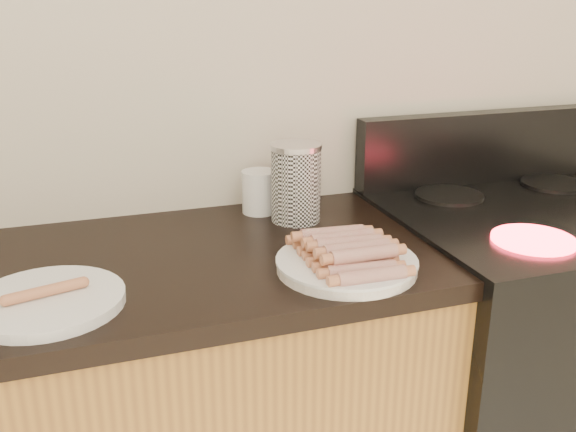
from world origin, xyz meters
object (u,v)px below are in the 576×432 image
object	(u,v)px
main_plate	(346,266)
mug	(259,192)
stove	(523,367)
canister	(296,183)
side_plate	(47,301)

from	to	relation	value
main_plate	mug	distance (m)	0.41
stove	canister	xyz separation A→B (m)	(-0.61, 0.16, 0.54)
canister	mug	world-z (taller)	canister
canister	mug	xyz separation A→B (m)	(-0.07, 0.09, -0.04)
stove	mug	world-z (taller)	mug
side_plate	canister	world-z (taller)	canister
main_plate	mug	xyz separation A→B (m)	(-0.07, 0.40, 0.04)
stove	main_plate	xyz separation A→B (m)	(-0.61, -0.16, 0.45)
mug	main_plate	bearing A→B (deg)	-80.69
side_plate	canister	size ratio (longest dim) A/B	1.43
stove	side_plate	distance (m)	1.27
side_plate	mug	world-z (taller)	mug
side_plate	canister	bearing A→B (deg)	27.05
side_plate	stove	bearing A→B (deg)	6.38
main_plate	canister	world-z (taller)	canister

